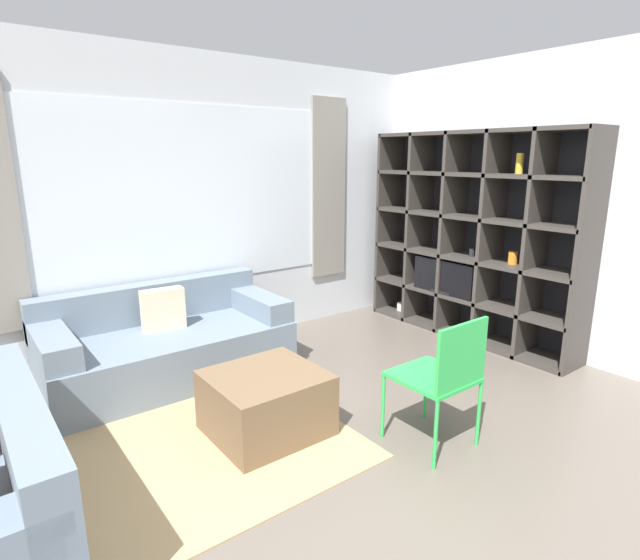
# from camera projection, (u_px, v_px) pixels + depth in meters

# --- Properties ---
(ground_plane) EXTENTS (16.00, 16.00, 0.00)m
(ground_plane) POSITION_uv_depth(u_px,v_px,m) (425.00, 505.00, 2.66)
(ground_plane) COLOR #665B51
(wall_back) EXTENTS (6.30, 0.11, 2.70)m
(wall_back) POSITION_uv_depth(u_px,v_px,m) (190.00, 206.00, 4.54)
(wall_back) COLOR silver
(wall_back) RESTS_ON ground_plane
(wall_right) EXTENTS (0.07, 4.04, 2.70)m
(wall_right) POSITION_uv_depth(u_px,v_px,m) (496.00, 203.00, 4.95)
(wall_right) COLOR silver
(wall_right) RESTS_ON ground_plane
(area_rug) EXTENTS (2.48, 2.07, 0.01)m
(area_rug) POSITION_uv_depth(u_px,v_px,m) (137.00, 450.00, 3.14)
(area_rug) COLOR tan
(area_rug) RESTS_ON ground_plane
(shelving_unit) EXTENTS (0.42, 2.30, 2.04)m
(shelving_unit) POSITION_uv_depth(u_px,v_px,m) (473.00, 238.00, 4.97)
(shelving_unit) COLOR #232328
(shelving_unit) RESTS_ON ground_plane
(couch_main) EXTENTS (1.92, 0.91, 0.75)m
(couch_main) POSITION_uv_depth(u_px,v_px,m) (167.00, 345.00, 4.13)
(couch_main) COLOR slate
(couch_main) RESTS_ON ground_plane
(ottoman) EXTENTS (0.71, 0.66, 0.42)m
(ottoman) POSITION_uv_depth(u_px,v_px,m) (266.00, 403.00, 3.30)
(ottoman) COLOR brown
(ottoman) RESTS_ON ground_plane
(folding_chair) EXTENTS (0.44, 0.46, 0.86)m
(folding_chair) POSITION_uv_depth(u_px,v_px,m) (444.00, 372.00, 3.06)
(folding_chair) COLOR green
(folding_chair) RESTS_ON ground_plane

